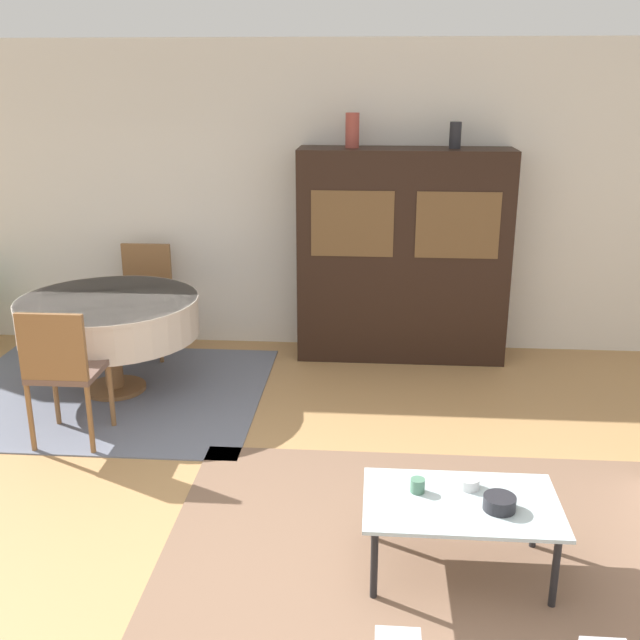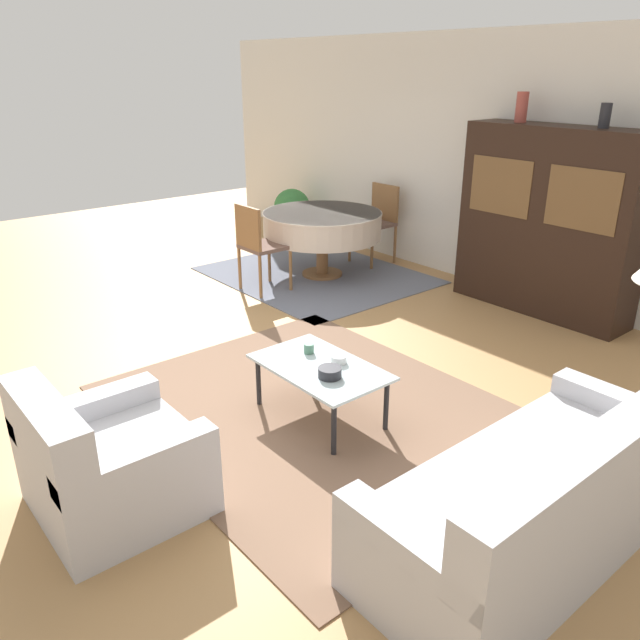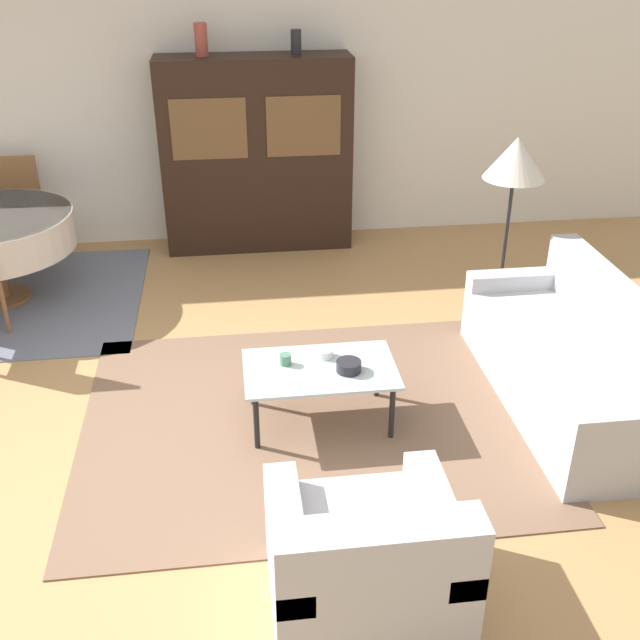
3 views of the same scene
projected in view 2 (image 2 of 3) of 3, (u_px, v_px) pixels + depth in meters
name	position (u px, v px, depth m)	size (l,w,h in m)	color
ground_plane	(218.00, 378.00, 5.01)	(14.00, 14.00, 0.00)	tan
wall_back	(504.00, 165.00, 6.65)	(10.00, 0.06, 2.70)	silver
area_rug	(316.00, 411.00, 4.53)	(2.93, 2.38, 0.01)	brown
dining_rug	(316.00, 275.00, 7.48)	(2.44, 2.05, 0.01)	slate
couch	(540.00, 501.00, 3.14)	(0.83, 1.97, 0.82)	#B2B2B7
armchair	(107.00, 464.00, 3.43)	(0.87, 0.84, 0.79)	#B2B2B7
coffee_table	(320.00, 371.00, 4.33)	(0.96, 0.59, 0.40)	black
display_cabinet	(548.00, 222.00, 6.10)	(1.79, 0.48, 1.82)	black
dining_table	(322.00, 225.00, 7.25)	(1.38, 1.38, 0.76)	brown
dining_chair_near	(258.00, 242.00, 6.73)	(0.44, 0.44, 0.96)	brown
dining_chair_far	(378.00, 218.00, 7.81)	(0.44, 0.44, 0.96)	brown
cup	(309.00, 348.00, 4.49)	(0.07, 0.07, 0.07)	#4C7A60
bowl	(330.00, 372.00, 4.14)	(0.16, 0.16, 0.07)	#232328
bowl_small	(339.00, 359.00, 4.34)	(0.11, 0.11, 0.06)	white
vase_tall	(522.00, 107.00, 6.02)	(0.11, 0.11, 0.28)	#9E4238
vase_short	(605.00, 116.00, 5.44)	(0.10, 0.10, 0.21)	#232328
potted_plant	(292.00, 210.00, 8.97)	(0.52, 0.52, 0.71)	beige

